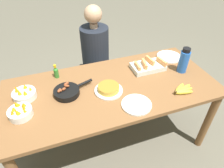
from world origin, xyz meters
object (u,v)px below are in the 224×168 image
empty_plate_far_left (169,57)px  frittata_plate_center (109,89)px  empty_plate_near_front (136,105)px  fruit_bowl_mango (20,112)px  person_figure (96,67)px  hot_sauce_bottle (56,72)px  melon_tray (148,66)px  water_bottle (184,60)px  skillet (67,92)px  banana_bunch (182,90)px  fruit_bowl_citrus (24,94)px

empty_plate_far_left → frittata_plate_center: bearing=-158.6°
empty_plate_near_front → fruit_bowl_mango: fruit_bowl_mango is taller
frittata_plate_center → person_figure: person_figure is taller
empty_plate_near_front → fruit_bowl_mango: bearing=167.3°
hot_sauce_bottle → person_figure: bearing=38.2°
melon_tray → water_bottle: size_ratio=1.27×
fruit_bowl_mango → water_bottle: (1.47, 0.09, 0.08)m
skillet → empty_plate_near_front: skillet is taller
banana_bunch → person_figure: 1.10m
frittata_plate_center → person_figure: bearing=83.2°
empty_plate_near_front → fruit_bowl_citrus: bearing=154.4°
melon_tray → person_figure: person_figure is taller
skillet → hot_sauce_bottle: hot_sauce_bottle is taller
fruit_bowl_citrus → person_figure: size_ratio=0.15×
frittata_plate_center → water_bottle: 0.77m
empty_plate_far_left → fruit_bowl_mango: (-1.49, -0.35, 0.03)m
melon_tray → fruit_bowl_mango: (-1.18, -0.23, 0.01)m
skillet → fruit_bowl_citrus: size_ratio=1.84×
banana_bunch → frittata_plate_center: 0.63m
empty_plate_far_left → fruit_bowl_mango: fruit_bowl_mango is taller
skillet → person_figure: 0.82m
empty_plate_far_left → fruit_bowl_mango: size_ratio=1.46×
empty_plate_near_front → person_figure: size_ratio=0.19×
melon_tray → person_figure: size_ratio=0.25×
fruit_bowl_citrus → hot_sauce_bottle: bearing=34.4°
empty_plate_near_front → frittata_plate_center: bearing=122.8°
melon_tray → empty_plate_near_front: melon_tray is taller
water_bottle → hot_sauce_bottle: 1.19m
skillet → melon_tray: bearing=-11.0°
empty_plate_far_left → person_figure: size_ratio=0.20×
banana_bunch → melon_tray: size_ratio=0.64×
melon_tray → hot_sauce_bottle: (-0.86, 0.16, 0.03)m
fruit_bowl_mango → fruit_bowl_citrus: 0.20m
banana_bunch → person_figure: bearing=117.8°
frittata_plate_center → water_bottle: size_ratio=0.97×
empty_plate_near_front → fruit_bowl_citrus: (-0.83, 0.40, 0.03)m
fruit_bowl_mango → skillet: bearing=18.5°
skillet → frittata_plate_center: size_ratio=1.44×
fruit_bowl_mango → empty_plate_far_left: bearing=13.2°
skillet → hot_sauce_bottle: (-0.05, 0.27, 0.03)m
melon_tray → empty_plate_near_front: size_ratio=1.33×
fruit_bowl_mango → hot_sauce_bottle: 0.51m
banana_bunch → frittata_plate_center: size_ratio=0.83×
banana_bunch → empty_plate_far_left: banana_bunch is taller
fruit_bowl_citrus → person_figure: 0.99m
skillet → fruit_bowl_mango: size_ratio=1.97×
fruit_bowl_citrus → hot_sauce_bottle: (0.29, 0.20, 0.02)m
hot_sauce_bottle → person_figure: (0.48, 0.38, -0.30)m
frittata_plate_center → empty_plate_far_left: bearing=21.4°
skillet → fruit_bowl_citrus: 0.35m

